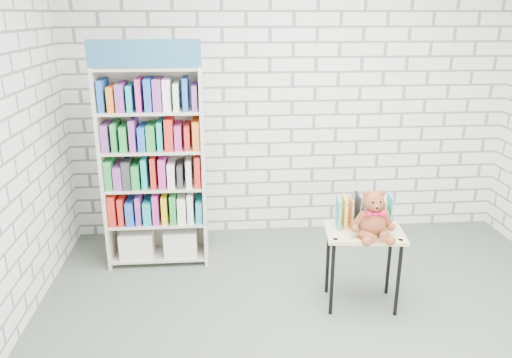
{
  "coord_description": "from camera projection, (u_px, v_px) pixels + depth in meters",
  "views": [
    {
      "loc": [
        -0.77,
        -3.01,
        2.25
      ],
      "look_at": [
        -0.45,
        0.95,
        0.93
      ],
      "focal_mm": 35.0,
      "sensor_mm": 36.0,
      "label": 1
    }
  ],
  "objects": [
    {
      "name": "bookshelf",
      "position": [
        155.0,
        166.0,
        4.5
      ],
      "size": [
        0.91,
        0.36,
        2.05
      ],
      "color": "beige",
      "rests_on": "ground"
    },
    {
      "name": "table_books",
      "position": [
        363.0,
        212.0,
        3.92
      ],
      "size": [
        0.43,
        0.23,
        0.25
      ],
      "color": "teal",
      "rests_on": "display_table"
    },
    {
      "name": "room_shell",
      "position": [
        342.0,
        93.0,
        3.05
      ],
      "size": [
        4.52,
        4.02,
        2.81
      ],
      "color": "silver",
      "rests_on": "ground"
    },
    {
      "name": "ground",
      "position": [
        329.0,
        340.0,
        3.62
      ],
      "size": [
        4.5,
        4.5,
        0.0
      ],
      "primitive_type": "plane",
      "color": "#495447",
      "rests_on": "ground"
    },
    {
      "name": "display_table",
      "position": [
        364.0,
        242.0,
        3.9
      ],
      "size": [
        0.64,
        0.48,
        0.64
      ],
      "color": "tan",
      "rests_on": "ground"
    },
    {
      "name": "teddy_bear",
      "position": [
        373.0,
        219.0,
        3.73
      ],
      "size": [
        0.34,
        0.31,
        0.37
      ],
      "color": "brown",
      "rests_on": "display_table"
    }
  ]
}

